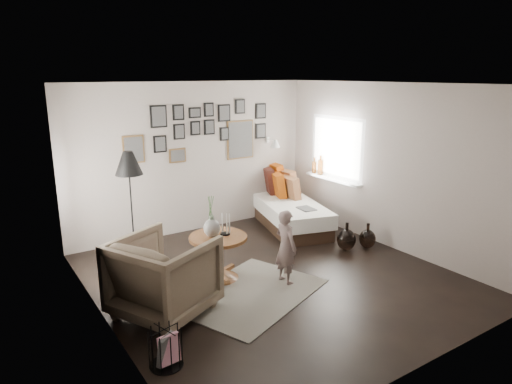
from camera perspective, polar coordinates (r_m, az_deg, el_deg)
ground at (r=6.41m, az=2.13°, el=-10.57°), size 4.80×4.80×0.00m
wall_back at (r=8.00m, az=-7.84°, el=4.21°), size 4.50×0.00×4.50m
wall_front at (r=4.34m, az=21.11°, el=-5.63°), size 4.50×0.00×4.50m
wall_left at (r=5.05m, az=-19.01°, el=-2.65°), size 0.00×4.80×4.80m
wall_right at (r=7.48m, az=16.41°, el=3.02°), size 0.00×4.80×4.80m
ceiling at (r=5.80m, az=2.38°, el=13.34°), size 4.80×4.80×0.00m
door_left at (r=6.25m, az=-21.53°, el=-2.01°), size 0.00×2.14×2.14m
window_right at (r=8.41m, az=8.96°, el=2.12°), size 0.15×1.32×1.30m
gallery_wall at (r=8.05m, az=-6.04°, el=7.52°), size 2.74×0.03×1.08m
wall_sconce at (r=8.53m, az=2.37°, el=6.09°), size 0.18×0.36×0.16m
rug at (r=5.96m, az=-0.68°, el=-12.57°), size 2.18×1.87×0.01m
pedestal_table at (r=6.28m, az=-4.70°, el=-8.33°), size 0.78×0.78×0.62m
vase at (r=6.08m, az=-5.55°, el=-4.07°), size 0.22×0.22×0.56m
candles at (r=6.16m, az=-3.90°, el=-4.08°), size 0.13×0.13×0.29m
daybed at (r=8.41m, az=3.71°, el=-2.00°), size 1.44×2.26×1.04m
magazine_on_daybed at (r=7.84m, az=6.31°, el=-2.08°), size 0.26×0.34×0.02m
armchair at (r=5.43m, az=-11.41°, el=-10.27°), size 1.37×1.35×0.94m
armchair_cushion at (r=5.48m, az=-11.33°, el=-9.91°), size 0.57×0.57×0.19m
floor_lamp at (r=6.68m, az=-15.63°, el=2.98°), size 0.39×0.39×1.67m
magazine_basket at (r=4.68m, az=-11.22°, el=-18.55°), size 0.38×0.38×0.39m
demijohn_large at (r=7.40m, az=11.22°, el=-5.85°), size 0.30×0.30×0.45m
demijohn_small at (r=7.57m, az=13.75°, el=-5.69°), size 0.27×0.27×0.41m
child at (r=6.08m, az=3.74°, el=-6.86°), size 0.26×0.38×1.01m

